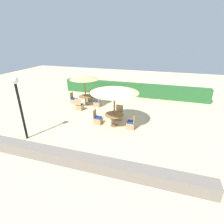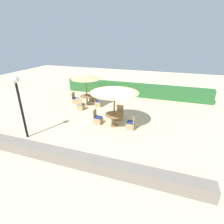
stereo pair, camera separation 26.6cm
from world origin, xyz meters
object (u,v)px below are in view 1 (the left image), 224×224
object	(u,v)px
parasol_back_left	(84,77)
parasol_center	(114,90)
round_table_center	(114,117)
patio_chair_center_north	(119,115)
patio_chair_center_west	(98,120)
patio_chair_back_left_north	(91,98)
patio_chair_back_left_south	(80,107)
lamp_post	(18,96)
patio_chair_back_left_east	(98,103)
round_table_back_left	(86,98)
patio_chair_center_east	(131,125)
patio_chair_back_left_west	(74,101)

from	to	relation	value
parasol_back_left	parasol_center	bearing A→B (deg)	-40.44
round_table_center	patio_chair_center_north	distance (m)	1.05
patio_chair_center_west	patio_chair_back_left_north	size ratio (longest dim) A/B	1.00
patio_chair_center_west	parasol_back_left	bearing A→B (deg)	-142.64
patio_chair_back_left_south	lamp_post	bearing A→B (deg)	-101.23
parasol_back_left	patio_chair_back_left_south	world-z (taller)	parasol_back_left
patio_chair_back_left_east	lamp_post	bearing A→B (deg)	160.86
lamp_post	patio_chair_center_west	distance (m)	4.54
parasol_back_left	patio_chair_back_left_east	world-z (taller)	parasol_back_left
round_table_back_left	patio_chair_center_east	bearing A→B (deg)	-33.15
lamp_post	patio_chair_back_left_west	distance (m)	5.84
patio_chair_back_left_north	patio_chair_back_left_south	distance (m)	2.04
parasol_back_left	patio_chair_back_left_south	distance (m)	2.22
round_table_back_left	patio_chair_back_left_east	size ratio (longest dim) A/B	1.15
round_table_center	patio_chair_back_left_north	bearing A→B (deg)	130.32
lamp_post	round_table_center	distance (m)	5.20
patio_chair_back_left_east	patio_chair_back_left_west	xyz separation A→B (m)	(-2.04, 0.01, 0.00)
parasol_center	round_table_back_left	xyz separation A→B (m)	(-3.15, 2.68, -1.68)
patio_chair_center_north	patio_chair_back_left_west	size ratio (longest dim) A/B	1.00
patio_chair_back_left_south	round_table_back_left	bearing A→B (deg)	88.53
round_table_center	round_table_back_left	xyz separation A→B (m)	(-3.15, 2.68, -0.01)
patio_chair_back_left_east	round_table_center	bearing A→B (deg)	-141.20
patio_chair_center_north	parasol_back_left	size ratio (longest dim) A/B	0.39
round_table_center	patio_chair_back_left_west	size ratio (longest dim) A/B	1.21
lamp_post	patio_chair_back_left_east	xyz separation A→B (m)	(1.89, 5.44, -2.09)
parasol_center	patio_chair_center_west	bearing A→B (deg)	-177.83
patio_chair_back_left_east	patio_chair_back_left_south	distance (m)	1.45
parasol_back_left	patio_chair_back_left_north	distance (m)	2.21
parasol_back_left	patio_chair_back_left_east	xyz separation A→B (m)	(0.99, 0.00, -1.97)
patio_chair_center_west	round_table_back_left	distance (m)	3.44
parasol_center	patio_chair_back_left_west	xyz separation A→B (m)	(-4.20, 2.70, -2.01)
patio_chair_center_north	patio_chair_center_east	world-z (taller)	same
round_table_center	patio_chair_back_left_west	world-z (taller)	patio_chair_back_left_west
round_table_back_left	patio_chair_back_left_west	size ratio (longest dim) A/B	1.15
lamp_post	round_table_back_left	world-z (taller)	lamp_post
parasol_back_left	patio_chair_center_east	bearing A→B (deg)	-33.15
patio_chair_center_north	patio_chair_back_left_east	distance (m)	2.76
patio_chair_center_west	patio_chair_center_east	world-z (taller)	same
parasol_center	round_table_center	bearing A→B (deg)	-116.57
patio_chair_back_left_east	patio_chair_back_left_south	world-z (taller)	same
parasol_center	patio_chair_center_north	world-z (taller)	parasol_center
patio_chair_center_west	patio_chair_back_left_west	distance (m)	4.16
patio_chair_center_north	patio_chair_back_left_north	xyz separation A→B (m)	(-3.15, 2.71, 0.00)
patio_chair_center_east	parasol_back_left	world-z (taller)	parasol_back_left
parasol_center	round_table_center	distance (m)	1.67
lamp_post	patio_chair_center_east	xyz separation A→B (m)	(5.09, 2.70, -2.09)
lamp_post	round_table_center	size ratio (longest dim) A/B	2.95
patio_chair_back_left_south	parasol_center	bearing A→B (deg)	-27.53
round_table_back_left	patio_chair_back_left_west	distance (m)	1.11
parasol_back_left	patio_chair_back_left_south	xyz separation A→B (m)	(-0.03, -1.03, -1.97)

